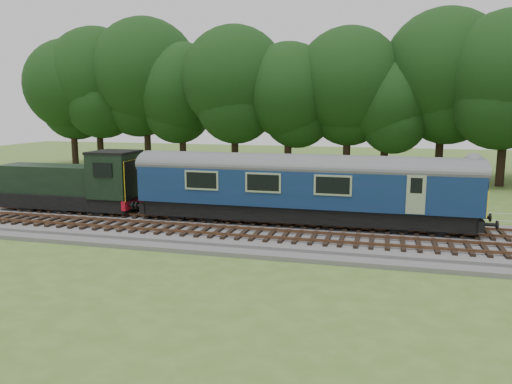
# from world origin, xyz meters

# --- Properties ---
(ground) EXTENTS (120.00, 120.00, 0.00)m
(ground) POSITION_xyz_m (0.00, 0.00, 0.00)
(ground) COLOR #486A27
(ground) RESTS_ON ground
(ballast) EXTENTS (70.00, 7.00, 0.35)m
(ballast) POSITION_xyz_m (0.00, 0.00, 0.17)
(ballast) COLOR #4C4C4F
(ballast) RESTS_ON ground
(track_north) EXTENTS (67.20, 2.40, 0.21)m
(track_north) POSITION_xyz_m (0.00, 1.40, 0.42)
(track_north) COLOR black
(track_north) RESTS_ON ballast
(track_south) EXTENTS (67.20, 2.40, 0.21)m
(track_south) POSITION_xyz_m (0.00, -1.60, 0.42)
(track_south) COLOR black
(track_south) RESTS_ON ballast
(fence) EXTENTS (64.00, 0.12, 1.00)m
(fence) POSITION_xyz_m (0.00, 4.50, 0.00)
(fence) COLOR #6B6054
(fence) RESTS_ON ground
(tree_line) EXTENTS (70.00, 8.00, 18.00)m
(tree_line) POSITION_xyz_m (0.00, 22.00, 0.00)
(tree_line) COLOR black
(tree_line) RESTS_ON ground
(dmu_railcar) EXTENTS (18.05, 2.86, 3.88)m
(dmu_railcar) POSITION_xyz_m (0.35, 1.40, 2.61)
(dmu_railcar) COLOR black
(dmu_railcar) RESTS_ON ground
(shunter_loco) EXTENTS (8.91, 2.60, 3.38)m
(shunter_loco) POSITION_xyz_m (-13.58, 1.40, 1.97)
(shunter_loco) COLOR black
(shunter_loco) RESTS_ON ground
(worker) EXTENTS (0.78, 0.58, 1.92)m
(worker) POSITION_xyz_m (-10.21, 0.67, 1.31)
(worker) COLOR orange
(worker) RESTS_ON ballast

